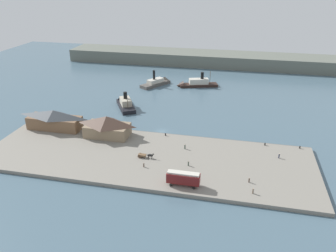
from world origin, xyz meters
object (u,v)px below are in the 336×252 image
Objects in this scene: pedestrian_walking_east at (249,180)px; pedestrian_near_cart at (279,156)px; pedestrian_walking_west at (144,165)px; street_tram at (183,178)px; ferry_shed_customs_shed at (107,126)px; horse_cart at (145,155)px; ferry_moored_east at (125,103)px; pedestrian_near_west_shed at (188,164)px; ferry_shed_east_terminal at (54,119)px; mooring_post_west at (165,134)px; ferry_moored_west at (194,84)px; mooring_post_east at (300,147)px; pedestrian_standing_center at (185,147)px; pedestrian_by_tram at (253,191)px; ferry_departing_north at (158,82)px; mooring_post_center_west at (265,144)px.

pedestrian_near_cart reaches higher than pedestrian_walking_east.
street_tram is at bearing -27.03° from pedestrian_walking_west.
ferry_shed_customs_shed is 2.96× the size of horse_cart.
ferry_moored_east is at bearing 136.92° from pedestrian_walking_east.
ferry_shed_east_terminal is at bearing 163.76° from pedestrian_near_west_shed.
street_tram is at bearing -68.06° from mooring_post_west.
pedestrian_near_west_shed is 0.07× the size of ferry_moored_west.
pedestrian_standing_center is at bearing -166.97° from mooring_post_east.
ferry_shed_customs_shed is 18.22× the size of mooring_post_east.
mooring_post_east is (16.22, 30.38, -0.32)m from pedestrian_by_tram.
ferry_shed_customs_shed is at bearing -3.91° from ferry_shed_east_terminal.
pedestrian_walking_west is 0.08× the size of ferry_moored_east.
street_tram reaches higher than pedestrian_near_cart.
pedestrian_walking_east reaches higher than mooring_post_west.
ferry_moored_east is (-38.02, 58.42, -2.06)m from street_tram.
pedestrian_near_cart is 83.35m from ferry_moored_west.
ferry_shed_customs_shed is at bearing 172.57° from pedestrian_standing_center.
pedestrian_by_tram reaches higher than pedestrian_near_west_shed.
ferry_departing_north is at bearing 79.10° from ferry_moored_east.
street_tram is 10.56× the size of mooring_post_west.
ferry_shed_east_terminal is 84.13m from pedestrian_near_cart.
mooring_post_west is at bearing 111.94° from street_tram.
mooring_post_east is 92.37m from ferry_departing_north.
pedestrian_by_tram is 0.09× the size of ferry_departing_north.
horse_cart is at bearing 172.75° from pedestrian_near_west_shed.
pedestrian_near_west_shed is 0.98× the size of pedestrian_by_tram.
pedestrian_walking_east is at bearing -16.14° from ferry_shed_east_terminal.
pedestrian_near_west_shed is 1.83× the size of mooring_post_west.
ferry_shed_east_terminal is 57.92m from pedestrian_near_west_shed.
pedestrian_near_cart reaches higher than mooring_post_center_west.
horse_cart reaches higher than pedestrian_near_west_shed.
horse_cart is 17.78m from mooring_post_west.
mooring_post_east is at bearing -54.33° from ferry_moored_west.
pedestrian_near_west_shed is 0.09× the size of ferry_moored_east.
mooring_post_west is 0.05× the size of ferry_departing_north.
mooring_post_center_west is (38.97, 17.64, -0.48)m from horse_cart.
ferry_shed_east_terminal is 71.80m from ferry_departing_north.
mooring_post_center_west is 68.04m from ferry_moored_east.
ferry_departing_north reaches higher than pedestrian_by_tram.
ferry_moored_east is 0.96× the size of ferry_departing_north.
pedestrian_walking_east is at bearing -2.65° from pedestrian_walking_west.
ferry_shed_customs_shed is 18.22× the size of mooring_post_center_west.
ferry_shed_customs_shed is at bearing 142.54° from street_tram.
ferry_shed_east_terminal is 82.10m from ferry_moored_west.
ferry_moored_east reaches higher than pedestrian_standing_center.
mooring_post_west is (-31.77, 30.05, -0.32)m from pedestrian_by_tram.
pedestrian_by_tram is at bearing -28.16° from pedestrian_near_west_shed.
ferry_shed_east_terminal reaches higher than pedestrian_walking_east.
ferry_departing_north is (-55.08, 63.98, -0.23)m from mooring_post_center_west.
horse_cart is at bearing 167.87° from pedestrian_walking_east.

